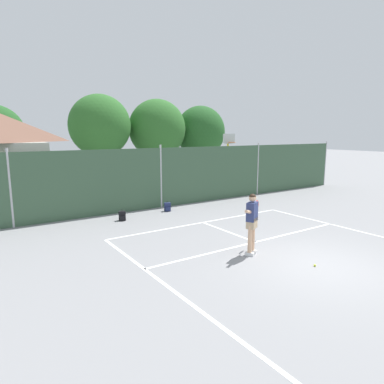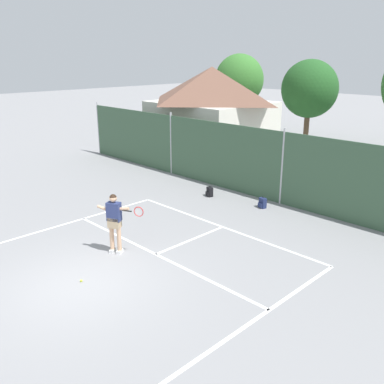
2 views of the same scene
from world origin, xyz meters
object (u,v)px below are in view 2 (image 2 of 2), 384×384
backpack_black (210,192)px  tennis_player (115,218)px  tennis_ball (81,281)px  backpack_navy (262,203)px

backpack_black → tennis_player: bearing=-74.2°
tennis_player → backpack_black: (-1.67, 5.91, -0.92)m
tennis_player → tennis_ball: 2.14m
tennis_ball → backpack_navy: size_ratio=0.14×
tennis_player → backpack_navy: size_ratio=4.01×
backpack_black → tennis_ball: bearing=-72.1°
tennis_player → backpack_navy: bearing=83.4°
tennis_player → tennis_ball: size_ratio=28.10×
backpack_black → backpack_navy: (2.41, 0.43, 0.00)m
backpack_black → backpack_navy: 2.45m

